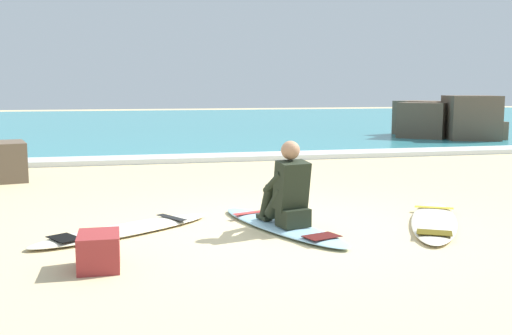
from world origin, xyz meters
TOP-DOWN VIEW (x-y plane):
  - ground_plane at (0.00, 0.00)m, footprint 80.00×80.00m
  - sea at (0.00, 20.30)m, footprint 80.00×28.00m
  - breaking_foam at (0.00, 6.60)m, footprint 80.00×0.90m
  - surfboard_main at (0.02, -0.03)m, footprint 1.24×2.36m
  - surfer_seated at (0.07, -0.13)m, footprint 0.49×0.76m
  - surfboard_spare_near at (-1.72, 0.20)m, footprint 2.20×1.64m
  - surfboard_spare_far at (1.84, -0.22)m, footprint 1.60×2.26m
  - rock_outcrop_distant at (8.16, 9.91)m, footprint 3.84×3.66m
  - beach_bag at (-1.96, -1.10)m, footprint 0.37×0.49m

SIDE VIEW (x-z plane):
  - ground_plane at x=0.00m, z-range 0.00..0.00m
  - surfboard_main at x=0.02m, z-range 0.00..0.07m
  - surfboard_spare_far at x=1.84m, z-range 0.00..0.07m
  - surfboard_spare_near at x=-1.72m, z-range 0.00..0.07m
  - sea at x=0.00m, z-range 0.00..0.10m
  - breaking_foam at x=0.00m, z-range 0.00..0.11m
  - beach_bag at x=-1.96m, z-range 0.00..0.32m
  - surfer_seated at x=0.07m, z-range -0.04..0.91m
  - rock_outcrop_distant at x=8.16m, z-range -0.11..1.26m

